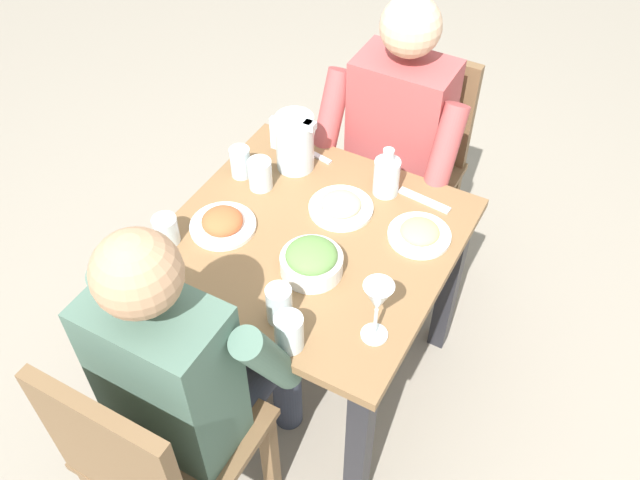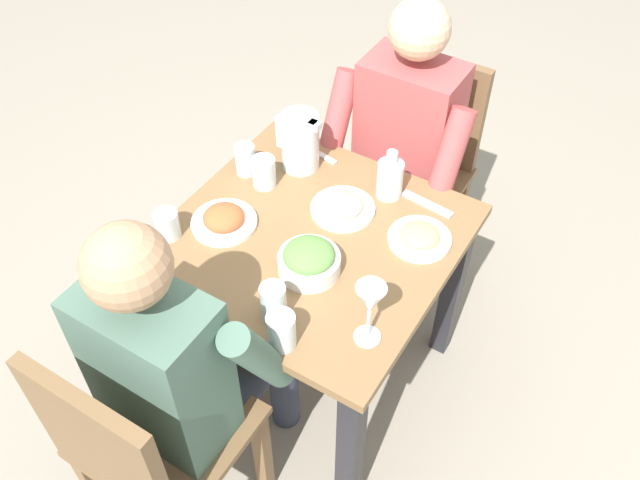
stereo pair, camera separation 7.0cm
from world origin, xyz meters
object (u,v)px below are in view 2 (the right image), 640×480
chair_near (416,161)px  diner_near (394,160)px  chair_far (144,448)px  oil_carafe (390,180)px  diner_far (187,357)px  plate_fries (420,237)px  water_glass_far_right (245,160)px  salad_bowl (309,260)px  water_glass_near_left (273,303)px  water_glass_by_pitcher (281,331)px  dining_table (310,267)px  water_glass_center (167,224)px  plate_beans (343,207)px  water_glass_far_left (264,172)px  wine_glass (370,303)px  plate_rice_curry (224,219)px  water_pitcher (300,141)px

chair_near → diner_near: (-0.00, 0.21, 0.15)m
chair_far → oil_carafe: (-0.17, -0.98, 0.25)m
diner_far → plate_fries: size_ratio=6.49×
water_glass_far_right → salad_bowl: bearing=147.8°
water_glass_near_left → water_glass_by_pitcher: 0.09m
dining_table → diner_near: diner_near is taller
chair_near → diner_far: 1.19m
plate_fries → water_glass_center: size_ratio=2.13×
dining_table → plate_beans: size_ratio=4.14×
chair_far → chair_near: bearing=-93.7°
water_glass_by_pitcher → diner_far: bearing=34.0°
chair_far → oil_carafe: chair_far is taller
water_glass_far_left → water_glass_by_pitcher: (-0.38, 0.47, 0.00)m
water_glass_by_pitcher → salad_bowl: bearing=-73.5°
dining_table → chair_near: bearing=-92.1°
plate_beans → oil_carafe: size_ratio=1.19×
dining_table → water_glass_far_left: 0.32m
chair_far → wine_glass: size_ratio=4.58×
plate_rice_curry → wine_glass: size_ratio=1.00×
salad_bowl → plate_fries: size_ratio=0.94×
diner_near → diner_far: same height
water_glass_near_left → oil_carafe: size_ratio=0.68×
chair_near → diner_far: diner_far is taller
salad_bowl → water_glass_far_left: water_glass_far_left is taller
chair_far → salad_bowl: chair_far is taller
plate_beans → water_glass_far_left: bearing=5.5°
diner_far → wine_glass: (-0.38, -0.26, 0.19)m
water_pitcher → wine_glass: 0.70m
water_glass_far_left → oil_carafe: (-0.35, -0.16, 0.01)m
water_glass_far_left → water_glass_far_right: size_ratio=0.99×
water_pitcher → salad_bowl: size_ratio=1.10×
dining_table → plate_rice_curry: size_ratio=4.13×
chair_near → oil_carafe: chair_near is taller
chair_far → diner_near: 1.19m
plate_rice_curry → chair_near: bearing=-109.0°
oil_carafe → wine_glass: bearing=112.0°
salad_bowl → water_glass_by_pitcher: bearing=106.5°
plate_fries → water_glass_far_left: 0.52m
water_glass_center → plate_rice_curry: bearing=-132.4°
diner_near → water_glass_by_pitcher: bearing=97.7°
diner_far → water_glass_by_pitcher: diner_far is taller
dining_table → water_glass_far_left: water_glass_far_left is taller
plate_rice_curry → water_glass_center: water_glass_center is taller
chair_far → diner_far: 0.25m
water_pitcher → plate_rice_curry: water_pitcher is taller
chair_near → oil_carafe: (-0.08, 0.41, 0.25)m
chair_far → plate_rice_curry: (0.18, -0.61, 0.21)m
chair_near → plate_fries: size_ratio=4.88×
plate_rice_curry → water_glass_center: (0.11, 0.12, 0.02)m
water_glass_center → oil_carafe: oil_carafe is taller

